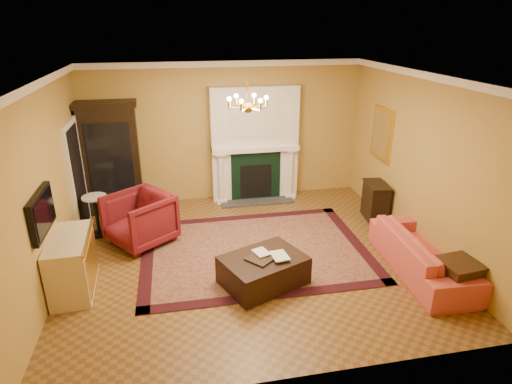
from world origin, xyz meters
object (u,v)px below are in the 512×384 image
object	(u,v)px
commode	(72,264)
pedestal_table	(96,213)
china_cabinet	(112,160)
console_table	(375,202)
end_table	(457,281)
wingback_armchair	(140,217)
leather_ottoman	(263,270)
coral_sofa	(423,248)

from	to	relation	value
commode	pedestal_table	bearing A→B (deg)	83.95
china_cabinet	console_table	xyz separation A→B (m)	(5.18, -1.49, -0.74)
commode	end_table	size ratio (longest dim) A/B	2.03
wingback_armchair	end_table	world-z (taller)	wingback_armchair
end_table	commode	bearing A→B (deg)	166.50
wingback_armchair	commode	xyz separation A→B (m)	(-0.91, -1.29, -0.08)
commode	console_table	xyz separation A→B (m)	(5.51, 1.44, -0.07)
commode	end_table	distance (m)	5.61
leather_ottoman	pedestal_table	bearing A→B (deg)	118.52
china_cabinet	commode	world-z (taller)	china_cabinet
china_cabinet	coral_sofa	bearing A→B (deg)	-37.14
china_cabinet	leather_ottoman	bearing A→B (deg)	-55.84
wingback_armchair	china_cabinet	bearing A→B (deg)	162.15
end_table	console_table	world-z (taller)	console_table
console_table	leather_ottoman	xyz separation A→B (m)	(-2.71, -1.85, -0.13)
coral_sofa	leather_ottoman	distance (m)	2.56
china_cabinet	pedestal_table	world-z (taller)	china_cabinet
wingback_armchair	commode	distance (m)	1.58
commode	end_table	world-z (taller)	commode
wingback_armchair	end_table	size ratio (longest dim) A/B	1.80
console_table	wingback_armchair	bearing A→B (deg)	-170.83
wingback_armchair	end_table	bearing A→B (deg)	22.91
coral_sofa	pedestal_table	bearing A→B (deg)	69.14
console_table	pedestal_table	bearing A→B (deg)	-175.95
coral_sofa	console_table	world-z (taller)	coral_sofa
wingback_armchair	commode	world-z (taller)	wingback_armchair
china_cabinet	commode	xyz separation A→B (m)	(-0.33, -2.93, -0.67)
leather_ottoman	console_table	bearing A→B (deg)	11.63
china_cabinet	leather_ottoman	distance (m)	4.24
commode	console_table	distance (m)	5.70
china_cabinet	leather_ottoman	size ratio (longest dim) A/B	1.85
pedestal_table	coral_sofa	world-z (taller)	coral_sofa
coral_sofa	end_table	xyz separation A→B (m)	(0.10, -0.74, -0.15)
commode	coral_sofa	distance (m)	5.38
china_cabinet	console_table	size ratio (longest dim) A/B	3.03
console_table	commode	bearing A→B (deg)	-157.99
coral_sofa	end_table	size ratio (longest dim) A/B	3.88
commode	end_table	xyz separation A→B (m)	(5.45, -1.31, -0.15)
pedestal_table	coral_sofa	bearing A→B (deg)	-23.84
commode	leather_ottoman	distance (m)	2.83
commode	leather_ottoman	world-z (taller)	commode
wingback_armchair	pedestal_table	bearing A→B (deg)	-156.95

